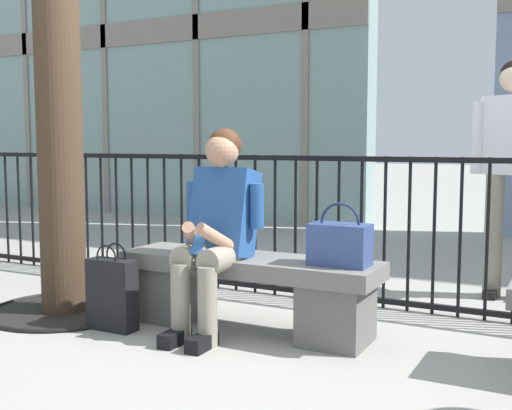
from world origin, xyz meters
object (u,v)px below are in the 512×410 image
bystander_at_railing (511,160)px  shopping_bag (112,294)px  seated_person_with_phone (217,224)px  handbag_on_bench (340,243)px  stone_bench (248,286)px

bystander_at_railing → shopping_bag: bearing=-135.9°
seated_person_with_phone → shopping_bag: seated_person_with_phone is taller
handbag_on_bench → seated_person_with_phone: bearing=-170.7°
seated_person_with_phone → shopping_bag: (-0.59, -0.25, -0.43)m
shopping_bag → bystander_at_railing: size_ratio=0.31×
stone_bench → seated_person_with_phone: bearing=-137.8°
handbag_on_bench → shopping_bag: (-1.31, -0.37, -0.35)m
stone_bench → bystander_at_railing: (1.29, 1.58, 0.73)m
stone_bench → shopping_bag: 0.82m
stone_bench → seated_person_with_phone: seated_person_with_phone is taller
stone_bench → shopping_bag: bearing=-152.7°
shopping_bag → bystander_at_railing: bystander_at_railing is taller
stone_bench → shopping_bag: shopping_bag is taller
handbag_on_bench → stone_bench: bearing=179.0°
seated_person_with_phone → handbag_on_bench: size_ratio=3.45×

